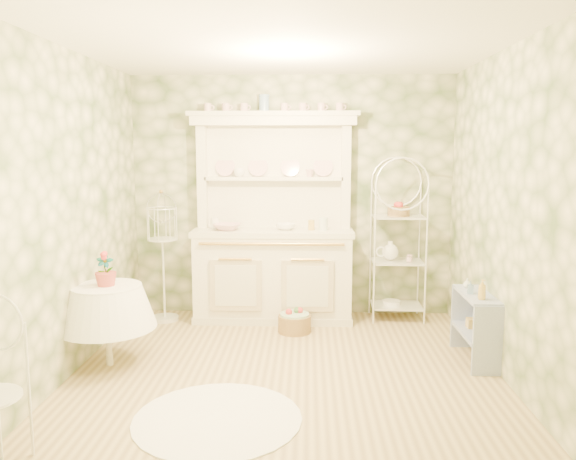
{
  "coord_description": "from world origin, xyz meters",
  "views": [
    {
      "loc": [
        0.18,
        -4.56,
        1.87
      ],
      "look_at": [
        0.0,
        0.5,
        1.15
      ],
      "focal_mm": 35.0,
      "sensor_mm": 36.0,
      "label": 1
    }
  ],
  "objects_px": {
    "kitchen_dresser": "(273,217)",
    "birdcage_stand": "(163,257)",
    "floor_basket": "(295,322)",
    "side_shelf": "(475,328)",
    "bakers_rack": "(398,238)",
    "round_table": "(108,329)"
  },
  "relations": [
    {
      "from": "kitchen_dresser",
      "to": "floor_basket",
      "type": "distance_m",
      "value": 1.17
    },
    {
      "from": "floor_basket",
      "to": "bakers_rack",
      "type": "bearing_deg",
      "value": 24.91
    },
    {
      "from": "side_shelf",
      "to": "kitchen_dresser",
      "type": "bearing_deg",
      "value": 140.61
    },
    {
      "from": "bakers_rack",
      "to": "floor_basket",
      "type": "relative_size",
      "value": 5.76
    },
    {
      "from": "round_table",
      "to": "floor_basket",
      "type": "xyz_separation_m",
      "value": [
        1.6,
        0.96,
        -0.22
      ]
    },
    {
      "from": "kitchen_dresser",
      "to": "side_shelf",
      "type": "distance_m",
      "value": 2.38
    },
    {
      "from": "side_shelf",
      "to": "floor_basket",
      "type": "xyz_separation_m",
      "value": [
        -1.63,
        0.73,
        -0.2
      ]
    },
    {
      "from": "bakers_rack",
      "to": "floor_basket",
      "type": "distance_m",
      "value": 1.49
    },
    {
      "from": "kitchen_dresser",
      "to": "round_table",
      "type": "xyz_separation_m",
      "value": [
        -1.36,
        -1.42,
        -0.82
      ]
    },
    {
      "from": "kitchen_dresser",
      "to": "birdcage_stand",
      "type": "xyz_separation_m",
      "value": [
        -1.2,
        -0.09,
        -0.43
      ]
    },
    {
      "from": "kitchen_dresser",
      "to": "bakers_rack",
      "type": "relative_size",
      "value": 1.25
    },
    {
      "from": "bakers_rack",
      "to": "round_table",
      "type": "relative_size",
      "value": 2.83
    },
    {
      "from": "kitchen_dresser",
      "to": "round_table",
      "type": "relative_size",
      "value": 3.52
    },
    {
      "from": "birdcage_stand",
      "to": "floor_basket",
      "type": "distance_m",
      "value": 1.62
    },
    {
      "from": "birdcage_stand",
      "to": "floor_basket",
      "type": "bearing_deg",
      "value": -14.39
    },
    {
      "from": "bakers_rack",
      "to": "round_table",
      "type": "xyz_separation_m",
      "value": [
        -2.73,
        -1.48,
        -0.59
      ]
    },
    {
      "from": "birdcage_stand",
      "to": "side_shelf",
      "type": "bearing_deg",
      "value": -19.75
    },
    {
      "from": "round_table",
      "to": "birdcage_stand",
      "type": "distance_m",
      "value": 1.39
    },
    {
      "from": "kitchen_dresser",
      "to": "birdcage_stand",
      "type": "distance_m",
      "value": 1.28
    },
    {
      "from": "kitchen_dresser",
      "to": "birdcage_stand",
      "type": "bearing_deg",
      "value": -175.68
    },
    {
      "from": "round_table",
      "to": "side_shelf",
      "type": "bearing_deg",
      "value": 3.96
    },
    {
      "from": "birdcage_stand",
      "to": "bakers_rack",
      "type": "bearing_deg",
      "value": 3.34
    }
  ]
}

